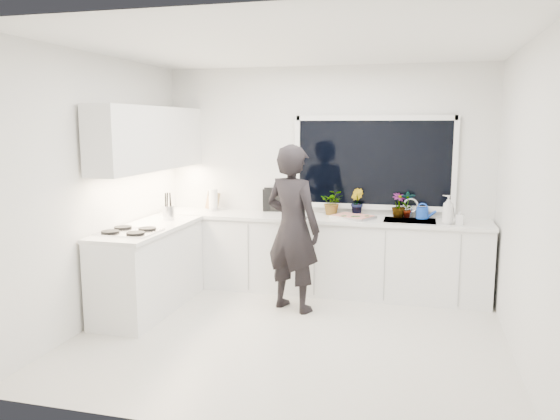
# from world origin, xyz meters

# --- Properties ---
(floor) EXTENTS (4.00, 3.50, 0.02)m
(floor) POSITION_xyz_m (0.00, 0.00, -0.01)
(floor) COLOR beige
(floor) RESTS_ON ground
(wall_back) EXTENTS (4.00, 0.02, 2.70)m
(wall_back) POSITION_xyz_m (0.00, 1.76, 1.35)
(wall_back) COLOR white
(wall_back) RESTS_ON ground
(wall_left) EXTENTS (0.02, 3.50, 2.70)m
(wall_left) POSITION_xyz_m (-2.01, 0.00, 1.35)
(wall_left) COLOR white
(wall_left) RESTS_ON ground
(wall_right) EXTENTS (0.02, 3.50, 2.70)m
(wall_right) POSITION_xyz_m (2.01, 0.00, 1.35)
(wall_right) COLOR white
(wall_right) RESTS_ON ground
(ceiling) EXTENTS (4.00, 3.50, 0.02)m
(ceiling) POSITION_xyz_m (0.00, 0.00, 2.71)
(ceiling) COLOR white
(ceiling) RESTS_ON wall_back
(window) EXTENTS (1.80, 0.02, 1.00)m
(window) POSITION_xyz_m (0.60, 1.73, 1.55)
(window) COLOR black
(window) RESTS_ON wall_back
(base_cabinets_back) EXTENTS (3.92, 0.58, 0.88)m
(base_cabinets_back) POSITION_xyz_m (0.00, 1.45, 0.44)
(base_cabinets_back) COLOR white
(base_cabinets_back) RESTS_ON floor
(base_cabinets_left) EXTENTS (0.58, 1.60, 0.88)m
(base_cabinets_left) POSITION_xyz_m (-1.67, 0.35, 0.44)
(base_cabinets_left) COLOR white
(base_cabinets_left) RESTS_ON floor
(countertop_back) EXTENTS (3.94, 0.62, 0.04)m
(countertop_back) POSITION_xyz_m (0.00, 1.44, 0.90)
(countertop_back) COLOR silver
(countertop_back) RESTS_ON base_cabinets_back
(countertop_left) EXTENTS (0.62, 1.60, 0.04)m
(countertop_left) POSITION_xyz_m (-1.67, 0.35, 0.90)
(countertop_left) COLOR silver
(countertop_left) RESTS_ON base_cabinets_left
(upper_cabinets) EXTENTS (0.34, 2.10, 0.70)m
(upper_cabinets) POSITION_xyz_m (-1.79, 0.70, 1.85)
(upper_cabinets) COLOR white
(upper_cabinets) RESTS_ON wall_left
(sink) EXTENTS (0.58, 0.42, 0.14)m
(sink) POSITION_xyz_m (1.05, 1.45, 0.87)
(sink) COLOR silver
(sink) RESTS_ON countertop_back
(faucet) EXTENTS (0.03, 0.03, 0.22)m
(faucet) POSITION_xyz_m (1.05, 1.65, 1.03)
(faucet) COLOR silver
(faucet) RESTS_ON countertop_back
(stovetop) EXTENTS (0.56, 0.48, 0.03)m
(stovetop) POSITION_xyz_m (-1.69, -0.00, 0.94)
(stovetop) COLOR black
(stovetop) RESTS_ON countertop_left
(person) EXTENTS (0.77, 0.65, 1.80)m
(person) POSITION_xyz_m (-0.16, 0.73, 0.90)
(person) COLOR black
(person) RESTS_ON floor
(pizza_tray) EXTENTS (0.55, 0.49, 0.03)m
(pizza_tray) POSITION_xyz_m (0.40, 1.42, 0.94)
(pizza_tray) COLOR silver
(pizza_tray) RESTS_ON countertop_back
(pizza) EXTENTS (0.50, 0.44, 0.01)m
(pizza) POSITION_xyz_m (0.40, 1.42, 0.95)
(pizza) COLOR #AD1A17
(pizza) RESTS_ON pizza_tray
(watering_can) EXTENTS (0.15, 0.15, 0.13)m
(watering_can) POSITION_xyz_m (1.19, 1.61, 0.98)
(watering_can) COLOR #1443BC
(watering_can) RESTS_ON countertop_back
(paper_towel_roll) EXTENTS (0.11, 0.11, 0.26)m
(paper_towel_roll) POSITION_xyz_m (-1.39, 1.55, 1.05)
(paper_towel_roll) COLOR silver
(paper_towel_roll) RESTS_ON countertop_back
(knife_block) EXTENTS (0.16, 0.15, 0.22)m
(knife_block) POSITION_xyz_m (-1.41, 1.59, 1.03)
(knife_block) COLOR olive
(knife_block) RESTS_ON countertop_back
(utensil_crock) EXTENTS (0.17, 0.17, 0.16)m
(utensil_crock) POSITION_xyz_m (-1.64, 0.80, 1.00)
(utensil_crock) COLOR silver
(utensil_crock) RESTS_ON countertop_left
(picture_frame_large) EXTENTS (0.21, 0.10, 0.28)m
(picture_frame_large) POSITION_xyz_m (-0.66, 1.69, 1.06)
(picture_frame_large) COLOR black
(picture_frame_large) RESTS_ON countertop_back
(picture_frame_small) EXTENTS (0.25, 0.04, 0.30)m
(picture_frame_small) POSITION_xyz_m (-0.63, 1.69, 1.07)
(picture_frame_small) COLOR black
(picture_frame_small) RESTS_ON countertop_back
(herb_plants) EXTENTS (1.11, 0.25, 0.33)m
(herb_plants) POSITION_xyz_m (0.45, 1.61, 1.07)
(herb_plants) COLOR #26662D
(herb_plants) RESTS_ON countertop_back
(soap_bottles) EXTENTS (0.25, 0.14, 0.32)m
(soap_bottles) POSITION_xyz_m (1.48, 1.30, 1.07)
(soap_bottles) COLOR #D8BF66
(soap_bottles) RESTS_ON countertop_back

